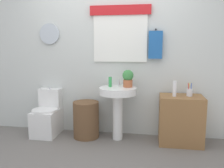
% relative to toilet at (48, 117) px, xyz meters
% --- Properties ---
extents(ground_plane, '(8.00, 8.00, 0.00)m').
position_rel_toilet_xyz_m(ground_plane, '(0.96, -0.88, -0.28)').
color(ground_plane, slate).
extents(back_wall, '(4.40, 0.18, 2.60)m').
position_rel_toilet_xyz_m(back_wall, '(0.96, 0.27, 1.03)').
color(back_wall, silver).
rests_on(back_wall, ground_plane).
extents(toilet, '(0.38, 0.51, 0.72)m').
position_rel_toilet_xyz_m(toilet, '(0.00, 0.00, 0.00)').
color(toilet, white).
rests_on(toilet, ground_plane).
extents(laundry_hamper, '(0.39, 0.39, 0.55)m').
position_rel_toilet_xyz_m(laundry_hamper, '(0.63, -0.03, -0.00)').
color(laundry_hamper, brown).
rests_on(laundry_hamper, ground_plane).
extents(pedestal_sink, '(0.54, 0.54, 0.78)m').
position_rel_toilet_xyz_m(pedestal_sink, '(1.11, -0.03, 0.32)').
color(pedestal_sink, white).
rests_on(pedestal_sink, ground_plane).
extents(faucet, '(0.03, 0.03, 0.10)m').
position_rel_toilet_xyz_m(faucet, '(1.11, 0.09, 0.55)').
color(faucet, silver).
rests_on(faucet, pedestal_sink).
extents(wooden_cabinet, '(0.60, 0.44, 0.69)m').
position_rel_toilet_xyz_m(wooden_cabinet, '(2.02, -0.03, 0.07)').
color(wooden_cabinet, olive).
rests_on(wooden_cabinet, ground_plane).
extents(soap_bottle, '(0.05, 0.05, 0.14)m').
position_rel_toilet_xyz_m(soap_bottle, '(0.99, 0.02, 0.58)').
color(soap_bottle, green).
rests_on(soap_bottle, pedestal_sink).
extents(potted_plant, '(0.16, 0.16, 0.25)m').
position_rel_toilet_xyz_m(potted_plant, '(1.25, 0.03, 0.64)').
color(potted_plant, '#AD5B38').
rests_on(potted_plant, pedestal_sink).
extents(lotion_bottle, '(0.05, 0.05, 0.22)m').
position_rel_toilet_xyz_m(lotion_bottle, '(1.91, -0.07, 0.52)').
color(lotion_bottle, white).
rests_on(lotion_bottle, wooden_cabinet).
extents(toothbrush_cup, '(0.08, 0.08, 0.19)m').
position_rel_toilet_xyz_m(toothbrush_cup, '(2.12, -0.01, 0.46)').
color(toothbrush_cup, silver).
rests_on(toothbrush_cup, wooden_cabinet).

